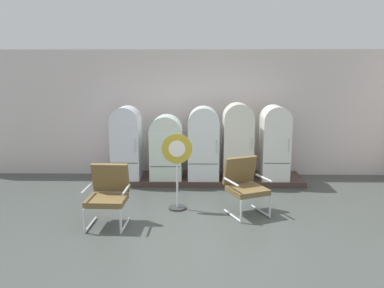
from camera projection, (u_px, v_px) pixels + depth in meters
name	position (u px, v px, depth m)	size (l,w,h in m)	color
ground	(201.00, 242.00, 5.66)	(12.00, 10.00, 0.05)	#404542
back_wall	(200.00, 113.00, 8.96)	(11.76, 0.12, 2.90)	silver
display_plinth	(200.00, 179.00, 8.61)	(4.51, 0.95, 0.11)	#47342E
refrigerator_0	(126.00, 140.00, 8.33)	(0.61, 0.63, 1.57)	white
refrigerator_1	(166.00, 146.00, 8.34)	(0.68, 0.63, 1.38)	silver
refrigerator_2	(203.00, 141.00, 8.32)	(0.66, 0.67, 1.56)	white
refrigerator_3	(238.00, 139.00, 8.29)	(0.63, 0.64, 1.64)	silver
refrigerator_4	(275.00, 140.00, 8.31)	(0.58, 0.70, 1.59)	white
armchair_left	(108.00, 192.00, 6.16)	(0.69, 0.69, 0.97)	silver
armchair_right	(245.00, 183.00, 6.64)	(0.83, 0.85, 0.97)	silver
sign_stand	(177.00, 170.00, 6.78)	(0.53, 0.32, 1.37)	#2D2D30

